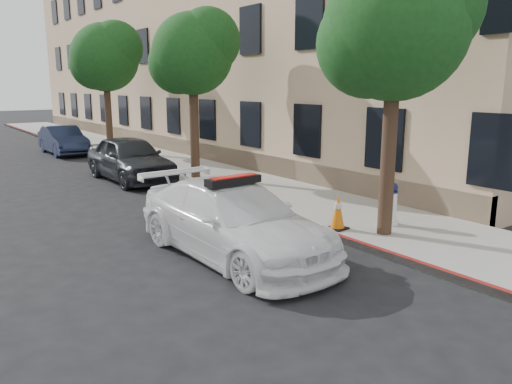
{
  "coord_description": "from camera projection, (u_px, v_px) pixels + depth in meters",
  "views": [
    {
      "loc": [
        -5.12,
        -8.51,
        3.19
      ],
      "look_at": [
        0.82,
        -0.32,
        1.0
      ],
      "focal_mm": 35.0,
      "sensor_mm": 36.0,
      "label": 1
    }
  ],
  "objects": [
    {
      "name": "curb_strip",
      "position": [
        126.0,
        166.0,
        19.42
      ],
      "size": [
        0.12,
        50.0,
        0.15
      ],
      "primitive_type": "cube",
      "color": "maroon",
      "rests_on": "ground"
    },
    {
      "name": "parked_car_mid",
      "position": [
        130.0,
        158.0,
        16.74
      ],
      "size": [
        1.81,
        4.43,
        1.51
      ],
      "primitive_type": "imported",
      "rotation": [
        0.0,
        0.0,
        0.01
      ],
      "color": "black",
      "rests_on": "ground"
    },
    {
      "name": "sidewalk",
      "position": [
        163.0,
        162.0,
        20.3
      ],
      "size": [
        3.2,
        50.0,
        0.15
      ],
      "primitive_type": "cube",
      "color": "gray",
      "rests_on": "ground"
    },
    {
      "name": "tree_near",
      "position": [
        397.0,
        26.0,
        9.53
      ],
      "size": [
        2.92,
        2.82,
        5.62
      ],
      "color": "black",
      "rests_on": "sidewalk"
    },
    {
      "name": "ground",
      "position": [
        215.0,
        241.0,
        10.34
      ],
      "size": [
        120.0,
        120.0,
        0.0
      ],
      "primitive_type": "plane",
      "color": "black",
      "rests_on": "ground"
    },
    {
      "name": "fire_hydrant",
      "position": [
        390.0,
        204.0,
        10.96
      ],
      "size": [
        0.4,
        0.36,
        0.94
      ],
      "rotation": [
        0.0,
        0.0,
        0.38
      ],
      "color": "white",
      "rests_on": "sidewalk"
    },
    {
      "name": "parked_car_far",
      "position": [
        63.0,
        140.0,
        23.11
      ],
      "size": [
        1.39,
        3.96,
        1.3
      ],
      "primitive_type": "imported",
      "rotation": [
        0.0,
        0.0,
        -0.0
      ],
      "color": "#151C36",
      "rests_on": "ground"
    },
    {
      "name": "tree_far",
      "position": [
        106.0,
        57.0,
        22.16
      ],
      "size": [
        3.1,
        3.0,
        5.81
      ],
      "color": "black",
      "rests_on": "sidewalk"
    },
    {
      "name": "police_car",
      "position": [
        234.0,
        220.0,
        9.34
      ],
      "size": [
        2.09,
        4.85,
        1.54
      ],
      "rotation": [
        0.0,
        0.0,
        0.03
      ],
      "color": "white",
      "rests_on": "ground"
    },
    {
      "name": "building",
      "position": [
        214.0,
        49.0,
        26.43
      ],
      "size": [
        8.0,
        36.0,
        10.0
      ],
      "primitive_type": "cube",
      "color": "tan",
      "rests_on": "ground"
    },
    {
      "name": "traffic_cone",
      "position": [
        338.0,
        212.0,
        10.64
      ],
      "size": [
        0.42,
        0.42,
        0.74
      ],
      "rotation": [
        0.0,
        0.0,
        0.09
      ],
      "color": "black",
      "rests_on": "sidewalk"
    },
    {
      "name": "tree_mid",
      "position": [
        193.0,
        53.0,
        15.88
      ],
      "size": [
        2.77,
        2.64,
        5.43
      ],
      "color": "black",
      "rests_on": "sidewalk"
    }
  ]
}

